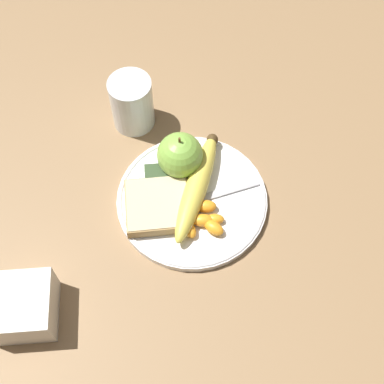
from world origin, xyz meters
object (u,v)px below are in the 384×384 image
Objects in this scene: apple at (180,155)px; plate at (192,200)px; juice_glass at (132,104)px; jam_packet at (160,177)px; fork at (198,200)px; bread_slice at (158,206)px; condiment_caddy at (23,307)px; banana at (197,186)px.

plate is at bearing 103.83° from apple.
jam_packet is (-0.04, 0.13, -0.02)m from juice_glass.
juice_glass is at bearing -74.91° from fork.
condiment_caddy is at bearing 37.52° from bread_slice.
jam_packet is (0.05, -0.04, 0.01)m from plate.
bread_slice is 0.06m from fork.
condiment_caddy is (0.19, 0.19, 0.01)m from jam_packet.
fork is 3.67× the size of jam_packet.
juice_glass is 0.36m from condiment_caddy.
juice_glass is at bearing -58.38° from banana.
banana is 0.06m from jam_packet.
fork reaches higher than plate.
condiment_caddy is at bearing 64.38° from juice_glass.
apple is at bearing -63.27° from banana.
apple is 0.07m from fork.
condiment_caddy is (0.19, 0.14, 0.01)m from bread_slice.
bread_slice and jam_packet have the same top height.
jam_packet reaches higher than plate.
plate is 0.07m from apple.
fork is at bearing 110.60° from apple.
jam_packet is (-0.01, -0.05, -0.00)m from bread_slice.
plate is 1.38× the size of fork.
jam_packet is 0.54× the size of condiment_caddy.
plate is 0.19m from juice_glass.
plate is 2.46× the size of juice_glass.
fork is at bearing 156.67° from plate.
apple is at bearing -118.52° from bread_slice.
apple is 0.09m from bread_slice.
banana is 0.30m from condiment_caddy.
juice_glass is 2.06× the size of jam_packet.
fork is at bearing -148.14° from condiment_caddy.
fork is at bearing 145.06° from jam_packet.
apple is 0.82× the size of bread_slice.
condiment_caddy reaches higher than plate.
apple is (0.01, -0.06, 0.04)m from plate.
bread_slice is 1.15× the size of condiment_caddy.
apple reaches higher than fork.
jam_packet is at bearing -49.06° from fork.
plate is 1.19× the size of banana.
bread_slice is 0.05m from jam_packet.
juice_glass reaches higher than fork.
juice_glass is at bearing -73.57° from jam_packet.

